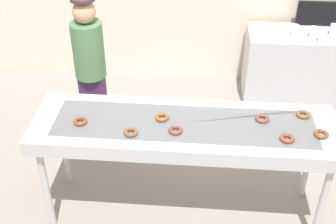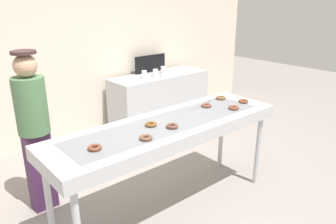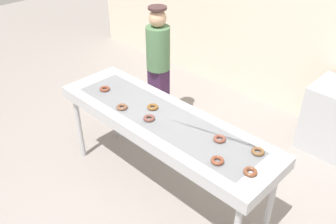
{
  "view_description": "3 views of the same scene",
  "coord_description": "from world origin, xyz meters",
  "px_view_note": "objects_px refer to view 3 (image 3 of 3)",
  "views": [
    {
      "loc": [
        0.11,
        -2.85,
        3.07
      ],
      "look_at": [
        -0.14,
        0.1,
        1.0
      ],
      "focal_mm": 47.5,
      "sensor_mm": 36.0,
      "label": 1
    },
    {
      "loc": [
        -1.91,
        -2.22,
        2.11
      ],
      "look_at": [
        0.11,
        0.14,
        1.02
      ],
      "focal_mm": 35.22,
      "sensor_mm": 36.0,
      "label": 2
    },
    {
      "loc": [
        2.06,
        -2.03,
        2.92
      ],
      "look_at": [
        -0.13,
        0.21,
        0.88
      ],
      "focal_mm": 38.47,
      "sensor_mm": 36.0,
      "label": 3
    }
  ],
  "objects_px": {
    "chocolate_donut_2": "(250,172)",
    "chocolate_donut_1": "(258,151)",
    "chocolate_donut_4": "(122,107)",
    "chocolate_donut_6": "(149,118)",
    "chocolate_donut_7": "(220,139)",
    "worker_baker": "(158,64)",
    "chocolate_donut_0": "(153,107)",
    "chocolate_donut_5": "(217,160)",
    "fryer_conveyor": "(162,123)",
    "chocolate_donut_3": "(105,89)"
  },
  "relations": [
    {
      "from": "chocolate_donut_3",
      "to": "chocolate_donut_6",
      "type": "relative_size",
      "value": 1.0
    },
    {
      "from": "chocolate_donut_4",
      "to": "chocolate_donut_1",
      "type": "bearing_deg",
      "value": 14.51
    },
    {
      "from": "chocolate_donut_2",
      "to": "chocolate_donut_1",
      "type": "bearing_deg",
      "value": 110.47
    },
    {
      "from": "chocolate_donut_0",
      "to": "chocolate_donut_1",
      "type": "xyz_separation_m",
      "value": [
        1.14,
        0.14,
        0.0
      ]
    },
    {
      "from": "fryer_conveyor",
      "to": "chocolate_donut_1",
      "type": "relative_size",
      "value": 21.79
    },
    {
      "from": "chocolate_donut_7",
      "to": "chocolate_donut_2",
      "type": "bearing_deg",
      "value": -21.45
    },
    {
      "from": "chocolate_donut_5",
      "to": "worker_baker",
      "type": "distance_m",
      "value": 2.04
    },
    {
      "from": "chocolate_donut_3",
      "to": "chocolate_donut_5",
      "type": "xyz_separation_m",
      "value": [
        1.61,
        -0.08,
        0.0
      ]
    },
    {
      "from": "chocolate_donut_0",
      "to": "worker_baker",
      "type": "bearing_deg",
      "value": 132.84
    },
    {
      "from": "fryer_conveyor",
      "to": "chocolate_donut_3",
      "type": "height_order",
      "value": "chocolate_donut_3"
    },
    {
      "from": "chocolate_donut_3",
      "to": "fryer_conveyor",
      "type": "bearing_deg",
      "value": 4.51
    },
    {
      "from": "chocolate_donut_5",
      "to": "chocolate_donut_0",
      "type": "bearing_deg",
      "value": 168.69
    },
    {
      "from": "chocolate_donut_6",
      "to": "worker_baker",
      "type": "distance_m",
      "value": 1.36
    },
    {
      "from": "chocolate_donut_5",
      "to": "chocolate_donut_7",
      "type": "height_order",
      "value": "same"
    },
    {
      "from": "fryer_conveyor",
      "to": "worker_baker",
      "type": "bearing_deg",
      "value": 137.3
    },
    {
      "from": "chocolate_donut_0",
      "to": "chocolate_donut_4",
      "type": "bearing_deg",
      "value": -135.56
    },
    {
      "from": "chocolate_donut_4",
      "to": "chocolate_donut_6",
      "type": "height_order",
      "value": "same"
    },
    {
      "from": "chocolate_donut_0",
      "to": "chocolate_donut_4",
      "type": "relative_size",
      "value": 1.0
    },
    {
      "from": "chocolate_donut_1",
      "to": "chocolate_donut_4",
      "type": "distance_m",
      "value": 1.41
    },
    {
      "from": "chocolate_donut_1",
      "to": "chocolate_donut_3",
      "type": "bearing_deg",
      "value": -172.16
    },
    {
      "from": "chocolate_donut_4",
      "to": "worker_baker",
      "type": "relative_size",
      "value": 0.07
    },
    {
      "from": "fryer_conveyor",
      "to": "chocolate_donut_5",
      "type": "relative_size",
      "value": 21.79
    },
    {
      "from": "chocolate_donut_1",
      "to": "chocolate_donut_2",
      "type": "bearing_deg",
      "value": -69.53
    },
    {
      "from": "chocolate_donut_1",
      "to": "fryer_conveyor",
      "type": "bearing_deg",
      "value": -169.33
    },
    {
      "from": "fryer_conveyor",
      "to": "chocolate_donut_4",
      "type": "xyz_separation_m",
      "value": [
        -0.4,
        -0.17,
        0.09
      ]
    },
    {
      "from": "chocolate_donut_0",
      "to": "chocolate_donut_3",
      "type": "xyz_separation_m",
      "value": [
        -0.64,
        -0.11,
        0.0
      ]
    },
    {
      "from": "chocolate_donut_5",
      "to": "chocolate_donut_1",
      "type": "bearing_deg",
      "value": 62.29
    },
    {
      "from": "fryer_conveyor",
      "to": "chocolate_donut_0",
      "type": "bearing_deg",
      "value": 166.16
    },
    {
      "from": "chocolate_donut_7",
      "to": "chocolate_donut_4",
      "type": "bearing_deg",
      "value": -165.41
    },
    {
      "from": "chocolate_donut_4",
      "to": "chocolate_donut_5",
      "type": "bearing_deg",
      "value": 1.09
    },
    {
      "from": "chocolate_donut_1",
      "to": "chocolate_donut_6",
      "type": "relative_size",
      "value": 1.0
    },
    {
      "from": "chocolate_donut_4",
      "to": "chocolate_donut_6",
      "type": "relative_size",
      "value": 1.0
    },
    {
      "from": "chocolate_donut_6",
      "to": "chocolate_donut_7",
      "type": "xyz_separation_m",
      "value": [
        0.68,
        0.21,
        0.0
      ]
    },
    {
      "from": "chocolate_donut_5",
      "to": "chocolate_donut_6",
      "type": "xyz_separation_m",
      "value": [
        -0.85,
        0.03,
        0.0
      ]
    },
    {
      "from": "chocolate_donut_0",
      "to": "chocolate_donut_7",
      "type": "height_order",
      "value": "same"
    },
    {
      "from": "chocolate_donut_4",
      "to": "chocolate_donut_5",
      "type": "height_order",
      "value": "same"
    },
    {
      "from": "chocolate_donut_2",
      "to": "chocolate_donut_7",
      "type": "xyz_separation_m",
      "value": [
        -0.43,
        0.17,
        0.0
      ]
    },
    {
      "from": "chocolate_donut_5",
      "to": "chocolate_donut_4",
      "type": "bearing_deg",
      "value": -178.91
    },
    {
      "from": "chocolate_donut_7",
      "to": "worker_baker",
      "type": "height_order",
      "value": "worker_baker"
    },
    {
      "from": "fryer_conveyor",
      "to": "chocolate_donut_0",
      "type": "xyz_separation_m",
      "value": [
        -0.18,
        0.04,
        0.09
      ]
    },
    {
      "from": "fryer_conveyor",
      "to": "chocolate_donut_4",
      "type": "relative_size",
      "value": 21.79
    },
    {
      "from": "chocolate_donut_1",
      "to": "chocolate_donut_2",
      "type": "relative_size",
      "value": 1.0
    },
    {
      "from": "chocolate_donut_2",
      "to": "worker_baker",
      "type": "height_order",
      "value": "worker_baker"
    },
    {
      "from": "fryer_conveyor",
      "to": "chocolate_donut_3",
      "type": "distance_m",
      "value": 0.83
    },
    {
      "from": "fryer_conveyor",
      "to": "chocolate_donut_0",
      "type": "relative_size",
      "value": 21.79
    },
    {
      "from": "fryer_conveyor",
      "to": "chocolate_donut_5",
      "type": "height_order",
      "value": "chocolate_donut_5"
    },
    {
      "from": "chocolate_donut_3",
      "to": "chocolate_donut_4",
      "type": "height_order",
      "value": "same"
    },
    {
      "from": "chocolate_donut_3",
      "to": "chocolate_donut_5",
      "type": "height_order",
      "value": "same"
    },
    {
      "from": "chocolate_donut_1",
      "to": "chocolate_donut_3",
      "type": "height_order",
      "value": "same"
    },
    {
      "from": "fryer_conveyor",
      "to": "chocolate_donut_6",
      "type": "xyz_separation_m",
      "value": [
        -0.06,
        -0.12,
        0.09
      ]
    }
  ]
}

